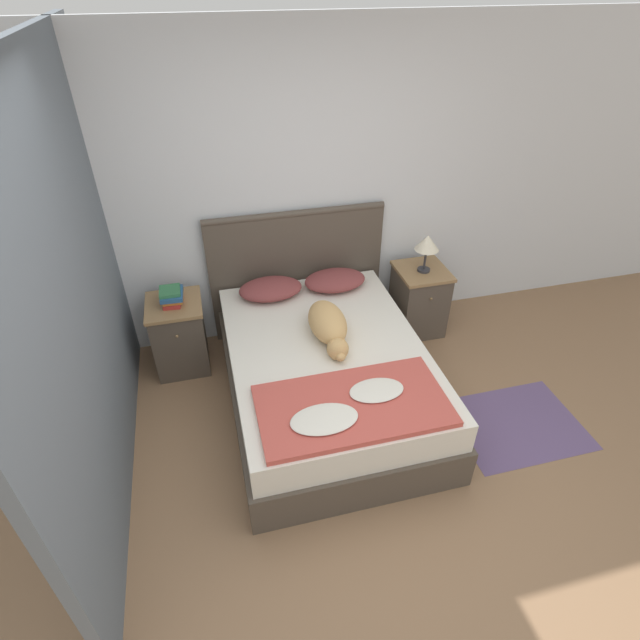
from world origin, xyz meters
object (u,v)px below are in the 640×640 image
object	(u,v)px
pillow_left	(271,289)
nightstand_left	(179,335)
bed	(326,375)
book_stack	(172,296)
nightstand_right	(419,300)
pillow_right	(335,280)
dog	(329,325)
table_lamp	(427,244)

from	to	relation	value
pillow_left	nightstand_left	bearing A→B (deg)	-176.95
bed	book_stack	xyz separation A→B (m)	(-1.06, 0.74, 0.42)
bed	pillow_left	size ratio (longest dim) A/B	3.79
nightstand_right	pillow_right	world-z (taller)	pillow_right
nightstand_left	dog	distance (m)	1.30
dog	table_lamp	size ratio (longest dim) A/B	2.10
pillow_right	dog	xyz separation A→B (m)	(-0.23, -0.65, 0.03)
bed	nightstand_left	distance (m)	1.29
pillow_right	dog	distance (m)	0.69
bed	nightstand_left	bearing A→B (deg)	145.57
pillow_right	nightstand_right	bearing A→B (deg)	-3.05
table_lamp	book_stack	bearing A→B (deg)	179.31
pillow_right	bed	bearing A→B (deg)	-109.79
dog	book_stack	world-z (taller)	dog
nightstand_left	dog	size ratio (longest dim) A/B	0.88
bed	book_stack	size ratio (longest dim) A/B	8.78
bed	table_lamp	world-z (taller)	table_lamp
dog	pillow_left	bearing A→B (deg)	116.29
pillow_left	dog	xyz separation A→B (m)	(0.32, -0.65, 0.03)
pillow_right	table_lamp	size ratio (longest dim) A/B	1.55
book_stack	nightstand_left	bearing A→B (deg)	-99.94
pillow_left	table_lamp	size ratio (longest dim) A/B	1.55
nightstand_right	book_stack	xyz separation A→B (m)	(-2.12, 0.01, 0.37)
nightstand_right	pillow_right	distance (m)	0.84
pillow_right	table_lamp	distance (m)	0.83
nightstand_left	book_stack	distance (m)	0.37
bed	pillow_right	bearing A→B (deg)	70.21
bed	nightstand_left	xyz separation A→B (m)	(-1.06, 0.73, 0.05)
bed	nightstand_right	bearing A→B (deg)	34.43
nightstand_left	pillow_left	size ratio (longest dim) A/B	1.20
bed	dog	size ratio (longest dim) A/B	2.80
nightstand_right	dog	xyz separation A→B (m)	(-1.02, -0.61, 0.33)
nightstand_left	book_stack	xyz separation A→B (m)	(0.00, 0.01, 0.37)
bed	dog	bearing A→B (deg)	69.29
nightstand_left	table_lamp	xyz separation A→B (m)	(2.12, -0.02, 0.57)
table_lamp	pillow_right	bearing A→B (deg)	175.76
pillow_right	book_stack	distance (m)	1.34
bed	table_lamp	distance (m)	1.42
pillow_right	table_lamp	bearing A→B (deg)	-4.24
dog	nightstand_right	bearing A→B (deg)	30.93
nightstand_left	pillow_right	bearing A→B (deg)	1.79
nightstand_left	nightstand_right	bearing A→B (deg)	0.00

